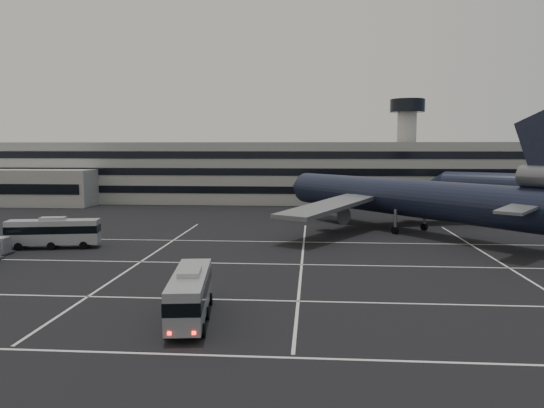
# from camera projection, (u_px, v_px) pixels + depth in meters

# --- Properties ---
(ground) EXTENTS (260.00, 260.00, 0.00)m
(ground) POSITION_uv_depth(u_px,v_px,m) (185.00, 271.00, 54.79)
(ground) COLOR black
(ground) RESTS_ON ground
(lane_markings) EXTENTS (90.00, 55.62, 0.01)m
(lane_markings) POSITION_uv_depth(u_px,v_px,m) (195.00, 270.00, 55.44)
(lane_markings) COLOR silver
(lane_markings) RESTS_ON ground
(terminal) EXTENTS (125.00, 26.00, 24.00)m
(terminal) POSITION_uv_depth(u_px,v_px,m) (244.00, 173.00, 124.84)
(terminal) COLOR gray
(terminal) RESTS_ON ground
(hills) EXTENTS (352.00, 180.00, 44.00)m
(hills) POSITION_uv_depth(u_px,v_px,m) (324.00, 207.00, 223.26)
(hills) COLOR #38332B
(hills) RESTS_ON ground
(trijet_main) EXTENTS (40.63, 48.56, 18.08)m
(trijet_main) POSITION_uv_depth(u_px,v_px,m) (403.00, 197.00, 80.90)
(trijet_main) COLOR black
(trijet_main) RESTS_ON ground
(bus_near) EXTENTS (3.84, 11.01, 3.81)m
(bus_near) POSITION_uv_depth(u_px,v_px,m) (190.00, 292.00, 39.06)
(bus_near) COLOR #989AA0
(bus_near) RESTS_ON ground
(bus_far) EXTENTS (11.54, 4.73, 3.97)m
(bus_far) POSITION_uv_depth(u_px,v_px,m) (53.00, 231.00, 67.24)
(bus_far) COLOR #989AA0
(bus_far) RESTS_ON ground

